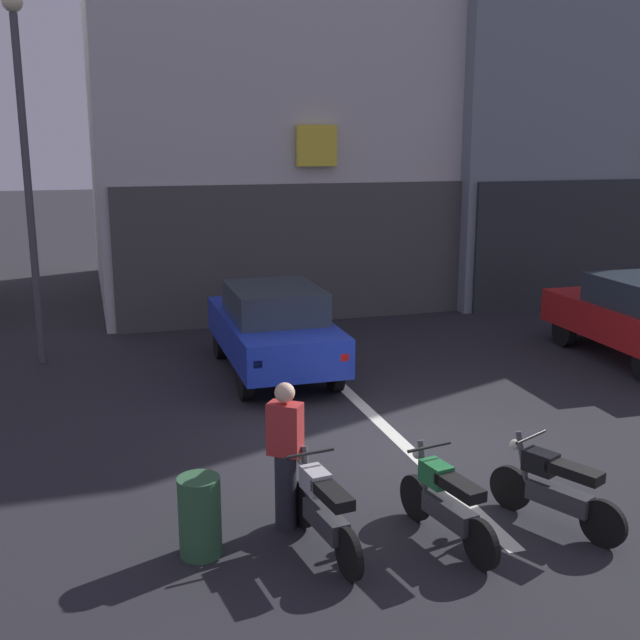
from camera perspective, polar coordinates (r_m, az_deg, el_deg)
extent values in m
plane|color=#232328|center=(11.01, 6.24, -9.19)|extent=(120.00, 120.00, 0.00)
cube|color=silver|center=(16.41, -1.97, -1.54)|extent=(0.20, 18.00, 0.01)
cube|color=silver|center=(22.22, -3.25, 16.13)|extent=(9.98, 8.92, 10.64)
cube|color=#454543|center=(18.03, 0.33, 4.98)|extent=(9.58, 0.10, 3.20)
cube|color=yellow|center=(17.71, -0.26, 12.77)|extent=(0.92, 0.16, 0.91)
cube|color=gray|center=(25.90, 17.11, 18.71)|extent=(10.70, 9.85, 13.81)
cylinder|color=black|center=(15.22, -7.42, -1.60)|extent=(0.19, 0.64, 0.64)
cylinder|color=black|center=(15.52, -1.77, -1.20)|extent=(0.19, 0.64, 0.64)
cylinder|color=black|center=(12.76, -5.58, -4.48)|extent=(0.19, 0.64, 0.64)
cylinder|color=black|center=(13.11, 1.10, -3.92)|extent=(0.19, 0.64, 0.64)
cube|color=#1E38BF|center=(14.01, -3.51, -0.99)|extent=(1.80, 4.12, 0.66)
cube|color=#2D3842|center=(13.73, -3.40, 1.33)|extent=(1.57, 1.98, 0.56)
cube|color=red|center=(11.95, -4.64, -3.27)|extent=(0.14, 0.06, 0.12)
cube|color=red|center=(12.30, 1.80, -2.76)|extent=(0.14, 0.06, 0.12)
cylinder|color=black|center=(16.71, 17.58, -0.78)|extent=(0.20, 0.64, 0.64)
cylinder|color=black|center=(17.59, 21.83, -0.43)|extent=(0.20, 0.64, 0.64)
cube|color=red|center=(16.03, 22.51, -0.17)|extent=(1.87, 4.15, 0.66)
cylinder|color=black|center=(19.45, 3.08, 1.75)|extent=(0.23, 0.65, 0.64)
cylinder|color=black|center=(18.88, -1.21, 1.41)|extent=(0.23, 0.65, 0.64)
cylinder|color=black|center=(21.80, 0.25, 3.02)|extent=(0.23, 0.65, 0.64)
cylinder|color=black|center=(21.29, -3.63, 2.74)|extent=(0.23, 0.65, 0.64)
cube|color=black|center=(20.26, -0.43, 3.47)|extent=(2.07, 4.22, 0.66)
cube|color=#2D3842|center=(20.30, -0.58, 5.23)|extent=(1.70, 2.08, 0.56)
cube|color=red|center=(22.36, -0.60, 4.52)|extent=(0.14, 0.07, 0.12)
cube|color=red|center=(21.91, -4.05, 4.31)|extent=(0.14, 0.07, 0.12)
cylinder|color=#47474C|center=(15.26, -20.72, 8.55)|extent=(0.14, 0.14, 6.33)
sphere|color=beige|center=(15.40, -21.80, 21.01)|extent=(0.36, 0.36, 0.36)
cylinder|color=black|center=(8.74, -1.35, -13.47)|extent=(0.14, 0.52, 0.52)
cylinder|color=black|center=(7.82, 2.14, -16.91)|extent=(0.14, 0.52, 0.52)
cube|color=#38383D|center=(8.18, 0.44, -14.57)|extent=(0.30, 0.76, 0.22)
cube|color=black|center=(7.90, 0.94, -12.81)|extent=(0.30, 0.62, 0.12)
cube|color=#B2B5BA|center=(8.24, -0.33, -11.79)|extent=(0.27, 0.39, 0.24)
cylinder|color=#4C4C51|center=(8.45, -0.96, -11.63)|extent=(0.10, 0.24, 0.70)
cylinder|color=black|center=(8.26, -0.74, -9.82)|extent=(0.55, 0.11, 0.04)
sphere|color=silver|center=(8.49, -1.31, -10.28)|extent=(0.12, 0.12, 0.12)
cylinder|color=black|center=(8.95, 7.06, -12.91)|extent=(0.16, 0.52, 0.52)
cylinder|color=black|center=(8.14, 11.81, -15.91)|extent=(0.16, 0.52, 0.52)
cube|color=#38383D|center=(8.45, 9.54, -13.82)|extent=(0.33, 0.76, 0.22)
cube|color=black|center=(8.18, 10.31, -12.05)|extent=(0.33, 0.63, 0.12)
cube|color=#1E7238|center=(8.49, 8.57, -11.17)|extent=(0.28, 0.39, 0.24)
cylinder|color=#4C4C51|center=(8.68, 7.70, -11.07)|extent=(0.11, 0.25, 0.70)
cylinder|color=black|center=(8.49, 8.08, -9.28)|extent=(0.55, 0.14, 0.04)
sphere|color=silver|center=(8.71, 7.25, -9.77)|extent=(0.12, 0.12, 0.12)
cylinder|color=black|center=(9.37, 13.88, -11.94)|extent=(0.28, 0.50, 0.52)
cylinder|color=black|center=(8.86, 20.20, -13.94)|extent=(0.28, 0.50, 0.52)
cube|color=#38383D|center=(9.03, 17.26, -12.39)|extent=(0.49, 0.75, 0.22)
cube|color=black|center=(8.82, 18.31, -10.61)|extent=(0.45, 0.64, 0.12)
cube|color=black|center=(9.02, 15.99, -10.05)|extent=(0.35, 0.42, 0.24)
cylinder|color=#4C4C51|center=(9.15, 14.79, -10.09)|extent=(0.16, 0.24, 0.70)
cylinder|color=black|center=(8.99, 15.34, -8.34)|extent=(0.51, 0.27, 0.04)
sphere|color=silver|center=(9.15, 14.18, -8.92)|extent=(0.12, 0.12, 0.12)
cylinder|color=#23232D|center=(8.66, -2.55, -12.50)|extent=(0.24, 0.24, 0.86)
cube|color=#B22D2D|center=(8.37, -2.60, -8.05)|extent=(0.42, 0.39, 0.58)
sphere|color=beige|center=(8.23, -2.63, -5.39)|extent=(0.22, 0.22, 0.22)
cylinder|color=#2D5938|center=(8.23, -8.88, -14.14)|extent=(0.44, 0.44, 0.85)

